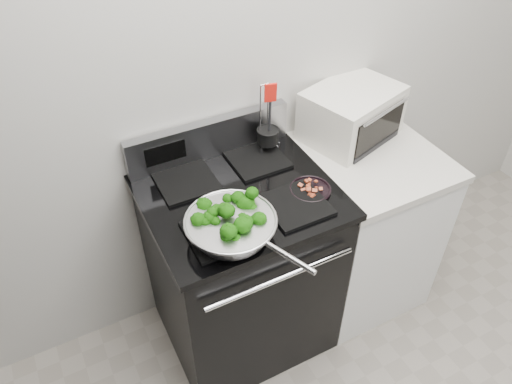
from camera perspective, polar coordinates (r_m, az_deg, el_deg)
back_wall at (r=2.21m, az=1.16°, el=15.23°), size 4.00×0.02×2.70m
gas_range at (r=2.40m, az=-1.67°, el=-8.51°), size 0.79×0.69×1.13m
counter at (r=2.69m, az=11.65°, el=-3.66°), size 0.62×0.68×0.92m
skillet at (r=1.86m, az=-2.84°, el=-3.91°), size 0.35×0.53×0.07m
broccoli_pile at (r=1.84m, az=-2.92°, el=-3.45°), size 0.27×0.27×0.10m
bacon_plate at (r=2.08m, az=6.23°, el=0.49°), size 0.17×0.17×0.04m
utensil_holder at (r=2.27m, az=1.35°, el=6.03°), size 0.11×0.11×0.35m
toaster_oven at (r=2.43m, az=10.85°, el=8.81°), size 0.51×0.44×0.25m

